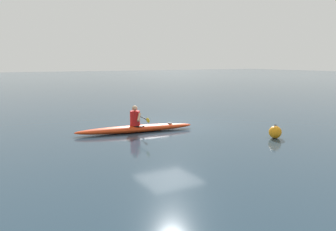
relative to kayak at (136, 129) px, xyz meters
name	(u,v)px	position (x,y,z in m)	size (l,w,h in m)	color
ground_plane	(168,124)	(-1.88, -0.78, -0.14)	(160.00, 160.00, 0.00)	#233847
kayak	(136,129)	(0.00, 0.00, 0.00)	(4.69, 1.23, 0.27)	red
kayaker	(135,117)	(0.02, 0.00, 0.46)	(0.58, 2.40, 0.77)	red
mooring_buoy_red_near	(275,132)	(-3.88, 3.39, 0.09)	(0.45, 0.45, 0.49)	orange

